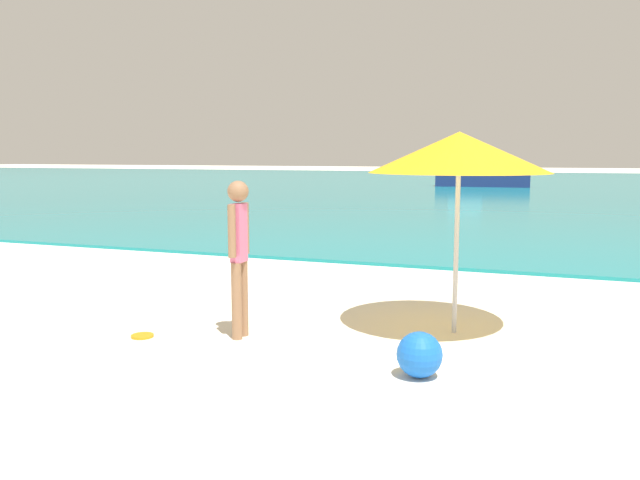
{
  "coord_description": "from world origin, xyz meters",
  "views": [
    {
      "loc": [
        2.57,
        1.08,
        1.88
      ],
      "look_at": [
        -0.14,
        8.27,
        0.85
      ],
      "focal_mm": 35.83,
      "sensor_mm": 36.0,
      "label": 1
    }
  ],
  "objects_px": {
    "frisbee": "(142,336)",
    "beach_ball": "(419,355)",
    "beach_umbrella": "(459,153)",
    "boat_far": "(479,176)",
    "person_standing": "(239,249)"
  },
  "relations": [
    {
      "from": "boat_far",
      "to": "beach_ball",
      "type": "bearing_deg",
      "value": -88.03
    },
    {
      "from": "beach_umbrella",
      "to": "frisbee",
      "type": "bearing_deg",
      "value": -156.42
    },
    {
      "from": "person_standing",
      "to": "boat_far",
      "type": "relative_size",
      "value": 0.3
    },
    {
      "from": "beach_umbrella",
      "to": "person_standing",
      "type": "bearing_deg",
      "value": -155.05
    },
    {
      "from": "boat_far",
      "to": "beach_ball",
      "type": "height_order",
      "value": "boat_far"
    },
    {
      "from": "frisbee",
      "to": "boat_far",
      "type": "relative_size",
      "value": 0.04
    },
    {
      "from": "frisbee",
      "to": "beach_ball",
      "type": "distance_m",
      "value": 2.95
    },
    {
      "from": "frisbee",
      "to": "beach_ball",
      "type": "height_order",
      "value": "beach_ball"
    },
    {
      "from": "frisbee",
      "to": "boat_far",
      "type": "distance_m",
      "value": 32.52
    },
    {
      "from": "beach_ball",
      "to": "boat_far",
      "type": "bearing_deg",
      "value": 95.95
    },
    {
      "from": "person_standing",
      "to": "beach_umbrella",
      "type": "distance_m",
      "value": 2.46
    },
    {
      "from": "frisbee",
      "to": "beach_umbrella",
      "type": "distance_m",
      "value": 3.78
    },
    {
      "from": "beach_ball",
      "to": "beach_umbrella",
      "type": "xyz_separation_m",
      "value": [
        0.06,
        1.48,
        1.7
      ]
    },
    {
      "from": "boat_far",
      "to": "beach_umbrella",
      "type": "height_order",
      "value": "beach_umbrella"
    },
    {
      "from": "person_standing",
      "to": "boat_far",
      "type": "xyz_separation_m",
      "value": [
        -1.42,
        32.15,
        -0.25
      ]
    }
  ]
}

